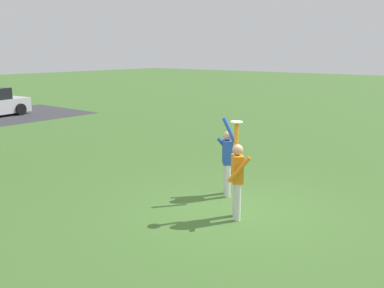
% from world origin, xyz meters
% --- Properties ---
extents(ground_plane, '(120.00, 120.00, 0.00)m').
position_xyz_m(ground_plane, '(0.00, 0.00, 0.00)').
color(ground_plane, '#426B2D').
extents(person_catcher, '(0.56, 0.56, 2.08)m').
position_xyz_m(person_catcher, '(-0.29, -0.24, 0.98)').
color(person_catcher, silver).
rests_on(person_catcher, ground_plane).
extents(person_defender, '(0.65, 0.65, 2.05)m').
position_xyz_m(person_defender, '(0.82, 0.76, 0.98)').
color(person_defender, silver).
rests_on(person_defender, ground_plane).
extents(frisbee_disc, '(0.26, 0.26, 0.02)m').
position_xyz_m(frisbee_disc, '(-0.13, -0.09, 2.09)').
color(frisbee_disc, white).
rests_on(frisbee_disc, person_catcher).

